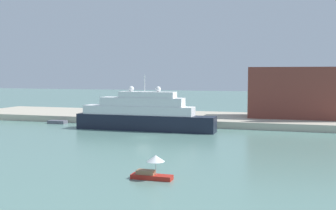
{
  "coord_description": "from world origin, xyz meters",
  "views": [
    {
      "loc": [
        25.7,
        -69.57,
        11.61
      ],
      "look_at": [
        2.75,
        6.0,
        5.53
      ],
      "focal_mm": 44.3,
      "sensor_mm": 36.0,
      "label": 1
    }
  ],
  "objects_px": {
    "harbor_building": "(294,92)",
    "parked_car": "(96,111)",
    "small_motorboat": "(152,169)",
    "work_barge": "(58,122)",
    "mooring_bollard": "(159,117)",
    "large_yacht": "(143,115)",
    "person_figure": "(114,112)"
  },
  "relations": [
    {
      "from": "small_motorboat",
      "to": "work_barge",
      "type": "relative_size",
      "value": 1.08
    },
    {
      "from": "small_motorboat",
      "to": "mooring_bollard",
      "type": "distance_m",
      "value": 47.1
    },
    {
      "from": "parked_car",
      "to": "person_figure",
      "type": "height_order",
      "value": "person_figure"
    },
    {
      "from": "large_yacht",
      "to": "mooring_bollard",
      "type": "bearing_deg",
      "value": 85.47
    },
    {
      "from": "small_motorboat",
      "to": "parked_car",
      "type": "height_order",
      "value": "parked_car"
    },
    {
      "from": "large_yacht",
      "to": "harbor_building",
      "type": "relative_size",
      "value": 1.48
    },
    {
      "from": "small_motorboat",
      "to": "work_barge",
      "type": "height_order",
      "value": "small_motorboat"
    },
    {
      "from": "person_figure",
      "to": "mooring_bollard",
      "type": "relative_size",
      "value": 2.2
    },
    {
      "from": "small_motorboat",
      "to": "harbor_building",
      "type": "xyz_separation_m",
      "value": [
        14.63,
        56.22,
        6.08
      ]
    },
    {
      "from": "harbor_building",
      "to": "parked_car",
      "type": "relative_size",
      "value": 4.67
    },
    {
      "from": "large_yacht",
      "to": "person_figure",
      "type": "distance_m",
      "value": 18.03
    },
    {
      "from": "small_motorboat",
      "to": "work_barge",
      "type": "distance_m",
      "value": 55.76
    },
    {
      "from": "work_barge",
      "to": "mooring_bollard",
      "type": "xyz_separation_m",
      "value": [
        23.53,
        3.69,
        1.52
      ]
    },
    {
      "from": "small_motorboat",
      "to": "person_figure",
      "type": "bearing_deg",
      "value": 118.65
    },
    {
      "from": "large_yacht",
      "to": "mooring_bollard",
      "type": "relative_size",
      "value": 36.72
    },
    {
      "from": "person_figure",
      "to": "harbor_building",
      "type": "bearing_deg",
      "value": 9.2
    },
    {
      "from": "large_yacht",
      "to": "person_figure",
      "type": "relative_size",
      "value": 16.67
    },
    {
      "from": "work_barge",
      "to": "harbor_building",
      "type": "height_order",
      "value": "harbor_building"
    },
    {
      "from": "work_barge",
      "to": "person_figure",
      "type": "bearing_deg",
      "value": 38.1
    },
    {
      "from": "small_motorboat",
      "to": "mooring_bollard",
      "type": "relative_size",
      "value": 5.83
    },
    {
      "from": "harbor_building",
      "to": "person_figure",
      "type": "relative_size",
      "value": 11.27
    },
    {
      "from": "person_figure",
      "to": "mooring_bollard",
      "type": "bearing_deg",
      "value": -18.93
    },
    {
      "from": "small_motorboat",
      "to": "mooring_bollard",
      "type": "bearing_deg",
      "value": 107.21
    },
    {
      "from": "large_yacht",
      "to": "mooring_bollard",
      "type": "distance_m",
      "value": 8.68
    },
    {
      "from": "harbor_building",
      "to": "person_figure",
      "type": "xyz_separation_m",
      "value": [
        -41.66,
        -6.75,
        -4.94
      ]
    },
    {
      "from": "parked_car",
      "to": "mooring_bollard",
      "type": "bearing_deg",
      "value": -17.56
    },
    {
      "from": "large_yacht",
      "to": "small_motorboat",
      "type": "relative_size",
      "value": 6.3
    },
    {
      "from": "harbor_building",
      "to": "mooring_bollard",
      "type": "xyz_separation_m",
      "value": [
        -28.56,
        -11.24,
        -5.35
      ]
    },
    {
      "from": "parked_car",
      "to": "mooring_bollard",
      "type": "distance_m",
      "value": 19.42
    },
    {
      "from": "harbor_building",
      "to": "person_figure",
      "type": "bearing_deg",
      "value": -170.8
    },
    {
      "from": "large_yacht",
      "to": "harbor_building",
      "type": "height_order",
      "value": "harbor_building"
    },
    {
      "from": "large_yacht",
      "to": "person_figure",
      "type": "bearing_deg",
      "value": 133.58
    }
  ]
}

